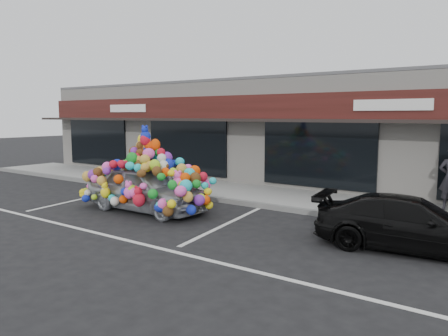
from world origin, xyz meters
The scene contains 9 objects.
ground centered at (0.00, 0.00, 0.00)m, with size 90.00×90.00×0.00m, color black.
shop_building centered at (0.00, 8.44, 2.16)m, with size 24.00×7.20×4.31m.
sidewalk centered at (0.00, 4.00, 0.07)m, with size 26.00×3.00×0.15m, color gray.
kerb centered at (0.00, 2.50, 0.07)m, with size 26.00×0.18×0.16m, color slate.
parking_stripe_left centered at (-3.20, 0.20, 0.00)m, with size 0.12×4.40×0.01m, color silver.
parking_stripe_mid centered at (2.80, 0.20, 0.00)m, with size 0.12×4.40×0.01m, color silver.
lane_line centered at (2.00, -2.30, 0.00)m, with size 14.00×0.12×0.01m, color silver.
toy_car centered at (-0.04, 0.15, 0.84)m, with size 2.89×4.25×2.47m.
black_sedan centered at (7.20, 0.69, 0.57)m, with size 3.91×1.59×1.14m, color black.
Camera 1 is at (9.23, -8.85, 2.83)m, focal length 35.00 mm.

